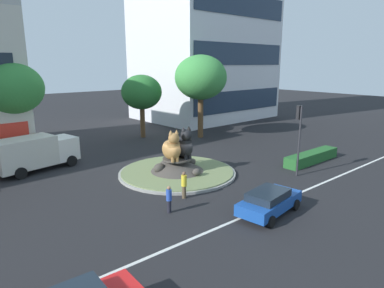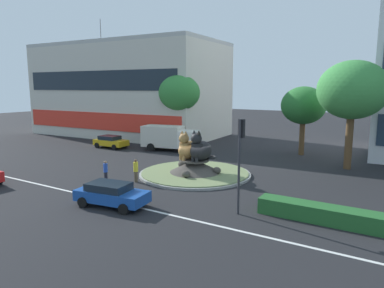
{
  "view_description": "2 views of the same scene",
  "coord_description": "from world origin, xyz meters",
  "px_view_note": "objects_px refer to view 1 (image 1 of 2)",
  "views": [
    {
      "loc": [
        -15.37,
        -20.08,
        8.45
      ],
      "look_at": [
        1.91,
        0.48,
        2.01
      ],
      "focal_mm": 31.6,
      "sensor_mm": 36.0,
      "label": 1
    },
    {
      "loc": [
        14.5,
        -23.94,
        7.18
      ],
      "look_at": [
        -1.09,
        1.31,
        2.3
      ],
      "focal_mm": 32.78,
      "sensor_mm": 36.0,
      "label": 2
    }
  ],
  "objects_px": {
    "third_tree_left": "(201,78)",
    "pedestrian_blue_shirt": "(169,199)",
    "broadleaf_tree_behind_island": "(142,92)",
    "cat_statue_black": "(183,146)",
    "cat_statue_tabby": "(172,148)",
    "traffic_light_mast": "(299,128)",
    "delivery_box_truck": "(35,152)",
    "office_tower": "(205,11)",
    "second_tree_near_tower": "(13,89)",
    "sedan_on_far_lane": "(269,201)",
    "pedestrian_yellow_shirt": "(184,184)"
  },
  "relations": [
    {
      "from": "pedestrian_blue_shirt",
      "to": "cat_statue_tabby",
      "type": "bearing_deg",
      "value": -35.6
    },
    {
      "from": "broadleaf_tree_behind_island",
      "to": "second_tree_near_tower",
      "type": "relative_size",
      "value": 0.84
    },
    {
      "from": "cat_statue_black",
      "to": "delivery_box_truck",
      "type": "distance_m",
      "value": 11.91
    },
    {
      "from": "broadleaf_tree_behind_island",
      "to": "third_tree_left",
      "type": "distance_m",
      "value": 6.93
    },
    {
      "from": "pedestrian_yellow_shirt",
      "to": "third_tree_left",
      "type": "bearing_deg",
      "value": -45.64
    },
    {
      "from": "second_tree_near_tower",
      "to": "third_tree_left",
      "type": "distance_m",
      "value": 19.05
    },
    {
      "from": "cat_statue_tabby",
      "to": "cat_statue_black",
      "type": "distance_m",
      "value": 1.12
    },
    {
      "from": "sedan_on_far_lane",
      "to": "cat_statue_black",
      "type": "bearing_deg",
      "value": 76.05
    },
    {
      "from": "third_tree_left",
      "to": "pedestrian_blue_shirt",
      "type": "height_order",
      "value": "third_tree_left"
    },
    {
      "from": "second_tree_near_tower",
      "to": "delivery_box_truck",
      "type": "xyz_separation_m",
      "value": [
        0.46,
        -2.72,
        -4.88
      ]
    },
    {
      "from": "pedestrian_blue_shirt",
      "to": "sedan_on_far_lane",
      "type": "bearing_deg",
      "value": -128.57
    },
    {
      "from": "broadleaf_tree_behind_island",
      "to": "second_tree_near_tower",
      "type": "xyz_separation_m",
      "value": [
        -13.82,
        -2.56,
        1.22
      ]
    },
    {
      "from": "cat_statue_tabby",
      "to": "sedan_on_far_lane",
      "type": "xyz_separation_m",
      "value": [
        0.18,
        -9.02,
        -1.39
      ]
    },
    {
      "from": "second_tree_near_tower",
      "to": "cat_statue_black",
      "type": "bearing_deg",
      "value": -49.58
    },
    {
      "from": "office_tower",
      "to": "sedan_on_far_lane",
      "type": "relative_size",
      "value": 6.93
    },
    {
      "from": "traffic_light_mast",
      "to": "pedestrian_blue_shirt",
      "type": "bearing_deg",
      "value": 87.9
    },
    {
      "from": "traffic_light_mast",
      "to": "third_tree_left",
      "type": "bearing_deg",
      "value": -10.91
    },
    {
      "from": "cat_statue_tabby",
      "to": "sedan_on_far_lane",
      "type": "relative_size",
      "value": 0.54
    },
    {
      "from": "broadleaf_tree_behind_island",
      "to": "pedestrian_yellow_shirt",
      "type": "relative_size",
      "value": 4.04
    },
    {
      "from": "office_tower",
      "to": "pedestrian_blue_shirt",
      "type": "relative_size",
      "value": 19.83
    },
    {
      "from": "office_tower",
      "to": "pedestrian_blue_shirt",
      "type": "distance_m",
      "value": 39.13
    },
    {
      "from": "cat_statue_tabby",
      "to": "office_tower",
      "type": "height_order",
      "value": "office_tower"
    },
    {
      "from": "pedestrian_yellow_shirt",
      "to": "pedestrian_blue_shirt",
      "type": "bearing_deg",
      "value": 118.31
    },
    {
      "from": "broadleaf_tree_behind_island",
      "to": "pedestrian_blue_shirt",
      "type": "bearing_deg",
      "value": -117.94
    },
    {
      "from": "cat_statue_tabby",
      "to": "cat_statue_black",
      "type": "height_order",
      "value": "cat_statue_black"
    },
    {
      "from": "third_tree_left",
      "to": "sedan_on_far_lane",
      "type": "height_order",
      "value": "third_tree_left"
    },
    {
      "from": "cat_statue_tabby",
      "to": "delivery_box_truck",
      "type": "relative_size",
      "value": 0.37
    },
    {
      "from": "cat_statue_black",
      "to": "traffic_light_mast",
      "type": "distance_m",
      "value": 8.86
    },
    {
      "from": "broadleaf_tree_behind_island",
      "to": "pedestrian_yellow_shirt",
      "type": "height_order",
      "value": "broadleaf_tree_behind_island"
    },
    {
      "from": "traffic_light_mast",
      "to": "third_tree_left",
      "type": "distance_m",
      "value": 15.88
    },
    {
      "from": "office_tower",
      "to": "second_tree_near_tower",
      "type": "relative_size",
      "value": 3.78
    },
    {
      "from": "third_tree_left",
      "to": "sedan_on_far_lane",
      "type": "xyz_separation_m",
      "value": [
        -10.69,
        -18.06,
        -6.08
      ]
    },
    {
      "from": "cat_statue_black",
      "to": "office_tower",
      "type": "height_order",
      "value": "office_tower"
    },
    {
      "from": "cat_statue_black",
      "to": "delivery_box_truck",
      "type": "relative_size",
      "value": 0.38
    },
    {
      "from": "cat_statue_black",
      "to": "cat_statue_tabby",
      "type": "bearing_deg",
      "value": -80.63
    },
    {
      "from": "cat_statue_tabby",
      "to": "traffic_light_mast",
      "type": "height_order",
      "value": "traffic_light_mast"
    },
    {
      "from": "cat_statue_tabby",
      "to": "office_tower",
      "type": "relative_size",
      "value": 0.08
    },
    {
      "from": "second_tree_near_tower",
      "to": "pedestrian_blue_shirt",
      "type": "distance_m",
      "value": 17.44
    },
    {
      "from": "office_tower",
      "to": "broadleaf_tree_behind_island",
      "type": "relative_size",
      "value": 4.48
    },
    {
      "from": "cat_statue_black",
      "to": "third_tree_left",
      "type": "relative_size",
      "value": 0.27
    },
    {
      "from": "pedestrian_yellow_shirt",
      "to": "delivery_box_truck",
      "type": "bearing_deg",
      "value": 23.33
    },
    {
      "from": "sedan_on_far_lane",
      "to": "broadleaf_tree_behind_island",
      "type": "bearing_deg",
      "value": 68.0
    },
    {
      "from": "traffic_light_mast",
      "to": "third_tree_left",
      "type": "height_order",
      "value": "third_tree_left"
    },
    {
      "from": "traffic_light_mast",
      "to": "delivery_box_truck",
      "type": "relative_size",
      "value": 0.8
    },
    {
      "from": "broadleaf_tree_behind_island",
      "to": "pedestrian_blue_shirt",
      "type": "height_order",
      "value": "broadleaf_tree_behind_island"
    },
    {
      "from": "cat_statue_black",
      "to": "sedan_on_far_lane",
      "type": "relative_size",
      "value": 0.55
    },
    {
      "from": "pedestrian_yellow_shirt",
      "to": "second_tree_near_tower",
      "type": "bearing_deg",
      "value": 20.84
    },
    {
      "from": "cat_statue_tabby",
      "to": "second_tree_near_tower",
      "type": "relative_size",
      "value": 0.29
    },
    {
      "from": "sedan_on_far_lane",
      "to": "delivery_box_truck",
      "type": "distance_m",
      "value": 18.84
    },
    {
      "from": "traffic_light_mast",
      "to": "pedestrian_yellow_shirt",
      "type": "xyz_separation_m",
      "value": [
        -9.41,
        2.03,
        -2.81
      ]
    }
  ]
}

